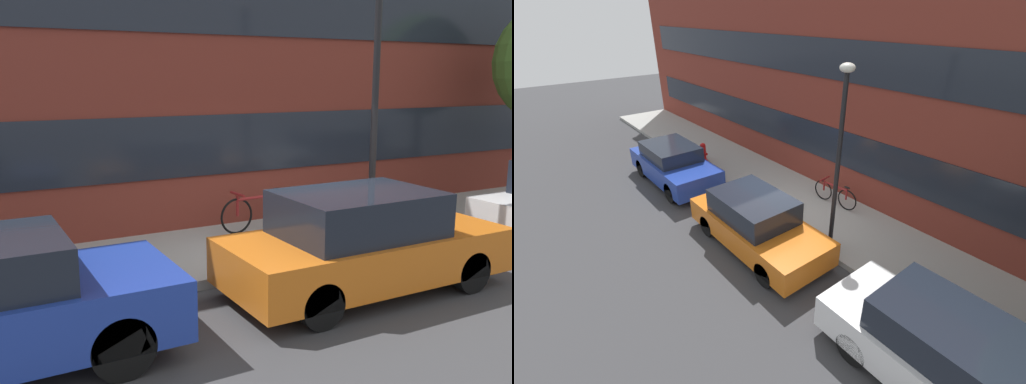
# 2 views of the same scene
# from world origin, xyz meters

# --- Properties ---
(ground_plane) EXTENTS (56.00, 56.00, 0.00)m
(ground_plane) POSITION_xyz_m (0.00, 0.00, 0.00)
(ground_plane) COLOR #38383A
(sidewalk_strip) EXTENTS (28.00, 2.65, 0.15)m
(sidewalk_strip) POSITION_xyz_m (0.00, 1.32, 0.07)
(sidewalk_strip) COLOR #9E9E99
(sidewalk_strip) RESTS_ON ground_plane
(rowhouse_facade) EXTENTS (28.00, 1.02, 7.62)m
(rowhouse_facade) POSITION_xyz_m (0.00, 3.09, 3.82)
(rowhouse_facade) COLOR maroon
(rowhouse_facade) RESTS_ON ground_plane
(parked_car_orange) EXTENTS (4.00, 1.66, 1.41)m
(parked_car_orange) POSITION_xyz_m (0.29, -1.05, 0.69)
(parked_car_orange) COLOR #D16619
(parked_car_orange) RESTS_ON ground_plane
(bicycle) EXTENTS (1.54, 0.44, 0.75)m
(bicycle) POSITION_xyz_m (0.28, 1.94, 0.52)
(bicycle) COLOR black
(bicycle) RESTS_ON sidewalk_strip
(lamp_post) EXTENTS (0.32, 0.32, 4.37)m
(lamp_post) POSITION_xyz_m (1.57, 0.34, 2.86)
(lamp_post) COLOR black
(lamp_post) RESTS_ON sidewalk_strip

